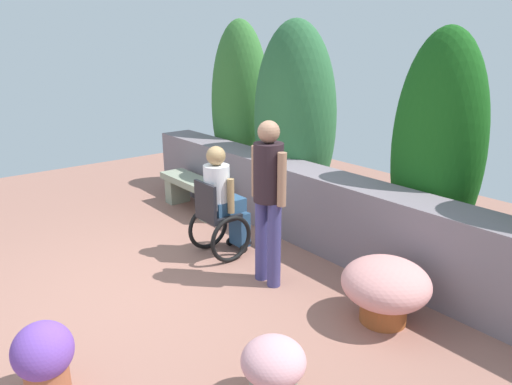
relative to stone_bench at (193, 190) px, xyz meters
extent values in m
plane|color=#976658|center=(1.88, -1.59, -0.32)|extent=(11.37, 11.37, 0.00)
cube|color=slate|center=(1.88, 0.56, 0.15)|extent=(6.70, 0.54, 0.94)
ellipsoid|color=#377231|center=(-0.54, 1.29, 1.08)|extent=(1.19, 0.83, 2.80)
ellipsoid|color=#2E673A|center=(0.97, 1.12, 1.06)|extent=(1.37, 0.96, 2.75)
ellipsoid|color=#195718|center=(3.13, 1.26, 0.99)|extent=(1.07, 0.75, 2.61)
cube|color=gray|center=(-0.49, 0.00, -0.12)|extent=(0.20, 0.34, 0.39)
cube|color=gray|center=(0.49, 0.00, -0.12)|extent=(0.20, 0.34, 0.39)
cube|color=gray|center=(0.00, 0.00, 0.12)|extent=(1.34, 0.40, 0.10)
cube|color=black|center=(1.55, -0.59, 0.18)|extent=(0.40, 0.40, 0.06)
cube|color=black|center=(1.55, -0.77, 0.41)|extent=(0.40, 0.04, 0.40)
cube|color=black|center=(1.55, -0.27, -0.22)|extent=(0.28, 0.12, 0.03)
torus|color=black|center=(1.31, -0.59, -0.04)|extent=(0.05, 0.56, 0.56)
torus|color=black|center=(1.79, -0.59, -0.04)|extent=(0.05, 0.56, 0.56)
cylinder|color=black|center=(1.41, -0.34, -0.27)|extent=(0.03, 0.10, 0.10)
cylinder|color=black|center=(1.69, -0.34, -0.27)|extent=(0.03, 0.10, 0.10)
cube|color=#2C4E73|center=(1.55, -0.49, 0.29)|extent=(0.30, 0.40, 0.16)
cube|color=#2C4E73|center=(1.55, -0.29, -0.05)|extent=(0.26, 0.14, 0.43)
cylinder|color=silver|center=(1.55, -0.61, 0.54)|extent=(0.30, 0.30, 0.50)
cylinder|color=#A28054|center=(1.36, -0.55, 0.46)|extent=(0.08, 0.08, 0.40)
cylinder|color=#A28054|center=(1.74, -0.55, 0.46)|extent=(0.08, 0.08, 0.40)
sphere|color=#A28054|center=(1.55, -0.61, 0.90)|extent=(0.22, 0.22, 0.22)
cylinder|color=#403C77|center=(2.32, -0.58, 0.14)|extent=(0.14, 0.14, 0.91)
cylinder|color=#403C77|center=(2.52, -0.58, 0.14)|extent=(0.14, 0.14, 0.91)
cylinder|color=#2B1D23|center=(2.42, -0.58, 0.89)|extent=(0.30, 0.30, 0.59)
cylinder|color=#9E7157|center=(2.22, -0.58, 0.86)|extent=(0.09, 0.09, 0.53)
cylinder|color=#9E7157|center=(2.62, -0.58, 0.86)|extent=(0.09, 0.09, 0.53)
sphere|color=#9E7157|center=(2.42, -0.58, 1.29)|extent=(0.22, 0.22, 0.22)
cylinder|color=#984E25|center=(3.65, -0.23, -0.19)|extent=(0.42, 0.42, 0.27)
ellipsoid|color=#35642F|center=(3.65, -0.23, 0.00)|extent=(0.46, 0.46, 0.15)
ellipsoid|color=#D8908D|center=(3.65, -0.23, 0.06)|extent=(0.79, 0.79, 0.43)
cylinder|color=#A15839|center=(2.73, -2.90, -0.19)|extent=(0.31, 0.31, 0.26)
ellipsoid|color=#3A6C1F|center=(2.73, -2.90, -0.01)|extent=(0.34, 0.34, 0.14)
ellipsoid|color=#7043AC|center=(2.73, -2.90, 0.06)|extent=(0.42, 0.42, 0.41)
ellipsoid|color=#275121|center=(3.79, -1.68, -0.03)|extent=(0.38, 0.38, 0.11)
ellipsoid|color=#D397A0|center=(3.79, -1.68, 0.02)|extent=(0.46, 0.46, 0.31)
camera|label=1|loc=(5.84, -3.48, 2.11)|focal=32.95mm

